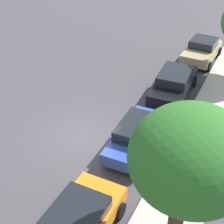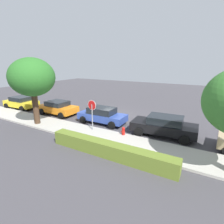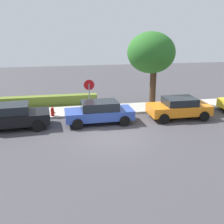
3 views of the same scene
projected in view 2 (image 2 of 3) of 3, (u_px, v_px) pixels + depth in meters
The scene contains 10 objects.
ground_plane at pixel (112, 115), 17.43m from camera, with size 60.00×60.00×0.00m, color #423F44.
sidewalk_curb at pixel (80, 131), 13.26m from camera, with size 32.00×2.40×0.14m, color #B2ADA3.
stop_sign at pixel (92, 110), 13.01m from camera, with size 0.75×0.08×2.44m.
parked_car_blue at pixel (102, 115), 15.06m from camera, with size 4.20×1.98×1.40m.
parked_car_black at pixel (164, 126), 12.47m from camera, with size 4.61×2.29×1.46m.
parked_car_orange at pixel (58, 107), 17.58m from camera, with size 3.97×2.11×1.38m.
parked_car_yellow at pixel (21, 102), 19.86m from camera, with size 3.96×2.24×1.37m.
street_tree_mid_block at pixel (32, 78), 13.56m from camera, with size 3.48×3.48×5.49m.
fire_hydrant at pixel (123, 132), 12.41m from camera, with size 0.30×0.22×0.72m.
front_yard_hedge at pixel (109, 150), 9.76m from camera, with size 7.67×0.70×0.83m.
Camera 2 is at (-8.27, 14.46, 5.14)m, focal length 28.00 mm.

